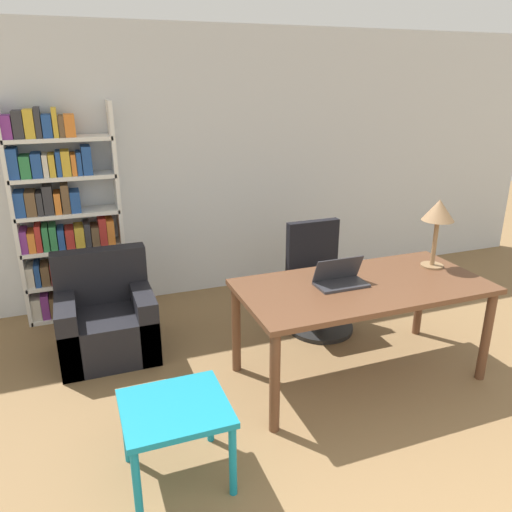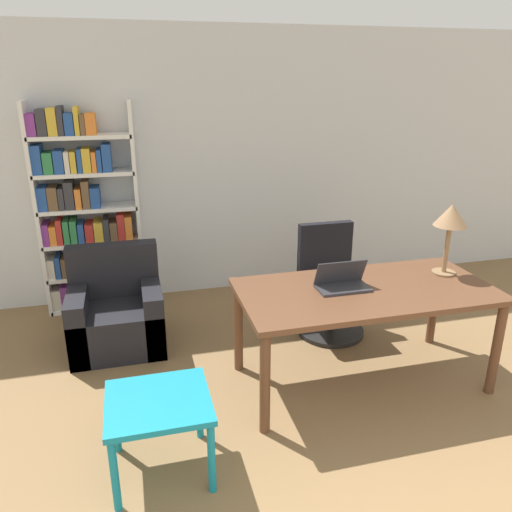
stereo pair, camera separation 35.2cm
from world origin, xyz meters
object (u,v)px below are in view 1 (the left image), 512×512
object	(u,v)px
side_table_blue	(175,417)
armchair	(107,322)
office_chair	(319,283)
table_lamp	(438,214)
desk	(362,295)
laptop	(340,279)
bookshelf	(61,221)

from	to	relation	value
side_table_blue	armchair	xyz separation A→B (m)	(-0.25, 1.60, -0.13)
office_chair	armchair	xyz separation A→B (m)	(-1.87, 0.20, -0.15)
armchair	office_chair	bearing A→B (deg)	-5.98
table_lamp	side_table_blue	bearing A→B (deg)	-162.96
desk	armchair	xyz separation A→B (m)	(-1.79, 1.03, -0.40)
side_table_blue	desk	bearing A→B (deg)	20.27
armchair	table_lamp	bearing A→B (deg)	-19.92
desk	armchair	world-z (taller)	armchair
laptop	bookshelf	distance (m)	2.64
laptop	desk	bearing A→B (deg)	-16.66
armchair	bookshelf	bearing A→B (deg)	107.25
desk	table_lamp	size ratio (longest dim) A/B	3.36
armchair	bookshelf	xyz separation A→B (m)	(-0.27, 0.86, 0.68)
side_table_blue	office_chair	bearing A→B (deg)	40.89
table_lamp	bookshelf	world-z (taller)	bookshelf
table_lamp	side_table_blue	distance (m)	2.49
desk	office_chair	size ratio (longest dim) A/B	1.88
desk	laptop	xyz separation A→B (m)	(-0.17, 0.05, 0.13)
table_lamp	office_chair	size ratio (longest dim) A/B	0.56
office_chair	armchair	bearing A→B (deg)	174.02
laptop	bookshelf	xyz separation A→B (m)	(-1.89, 1.84, 0.14)
armchair	bookshelf	world-z (taller)	bookshelf
table_lamp	bookshelf	size ratio (longest dim) A/B	0.27
table_lamp	desk	bearing A→B (deg)	-170.29
bookshelf	side_table_blue	bearing A→B (deg)	-78.17
side_table_blue	laptop	bearing A→B (deg)	24.29
bookshelf	armchair	bearing A→B (deg)	-72.75
table_lamp	bookshelf	xyz separation A→B (m)	(-2.78, 1.77, -0.25)
table_lamp	laptop	bearing A→B (deg)	-175.33
laptop	office_chair	world-z (taller)	office_chair
desk	table_lamp	bearing A→B (deg)	9.71
table_lamp	armchair	size ratio (longest dim) A/B	0.65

